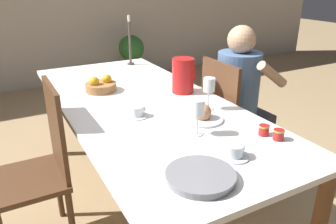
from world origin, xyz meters
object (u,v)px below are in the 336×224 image
potted_plant (132,55)px  wine_glass_juice (198,110)px  chair_opposite (39,167)px  chair_person_side (231,123)px  bread_plate (202,115)px  teacup_across (137,112)px  serving_tray (200,176)px  person_seated (241,94)px  jam_jar_amber (264,130)px  candlestick_tall (130,45)px  jam_jar_red (279,134)px  fruit_bowl (101,86)px  teacup_near_person (234,152)px  red_pitcher (183,75)px  wine_glass_water (209,86)px

potted_plant → wine_glass_juice: bearing=-106.8°
chair_opposite → wine_glass_juice: bearing=-125.9°
chair_person_side → bread_plate: size_ratio=4.32×
potted_plant → teacup_across: bearing=-111.6°
teacup_across → serving_tray: bearing=-92.5°
person_seated → serving_tray: person_seated is taller
jam_jar_amber → candlestick_tall: (-0.04, 1.60, 0.14)m
bread_plate → potted_plant: bread_plate is taller
wine_glass_juice → jam_jar_red: size_ratio=3.37×
chair_person_side → jam_jar_red: size_ratio=18.26×
chair_person_side → chair_opposite: 1.30m
bread_plate → fruit_bowl: 0.80m
serving_tray → fruit_bowl: (-0.01, 1.19, 0.02)m
teacup_near_person → potted_plant: size_ratio=0.19×
chair_person_side → candlestick_tall: 1.12m
person_seated → candlestick_tall: (-0.46, 0.94, 0.23)m
red_pitcher → fruit_bowl: (-0.47, 0.28, -0.08)m
jam_jar_red → teacup_near_person: bearing=-174.0°
wine_glass_juice → chair_opposite: bearing=144.1°
serving_tray → wine_glass_water: bearing=52.9°
wine_glass_water → jam_jar_amber: size_ratio=3.54×
potted_plant → person_seated: bearing=-96.0°
wine_glass_juice → bread_plate: wine_glass_juice is taller
serving_tray → wine_glass_juice: bearing=59.1°
red_pitcher → teacup_across: 0.50m
red_pitcher → jam_jar_amber: bearing=-88.7°
teacup_near_person → person_seated: bearing=48.1°
teacup_across → jam_jar_amber: teacup_across is taller
teacup_across → jam_jar_red: (0.48, -0.57, 0.00)m
person_seated → wine_glass_water: 0.56m
bread_plate → jam_jar_amber: bearing=-61.0°
jam_jar_amber → potted_plant: 3.52m
chair_person_side → person_seated: person_seated is taller
red_pitcher → jam_jar_amber: size_ratio=4.31×
jam_jar_amber → fruit_bowl: (-0.49, 1.02, 0.01)m
teacup_across → serving_tray: (-0.03, -0.68, -0.01)m
candlestick_tall → wine_glass_water: bearing=-90.1°
serving_tray → candlestick_tall: (0.44, 1.77, 0.16)m
person_seated → fruit_bowl: person_seated is taller
jam_jar_amber → chair_opposite: bearing=145.8°
person_seated → fruit_bowl: size_ratio=5.77×
chair_opposite → jam_jar_amber: bearing=-124.2°
chair_opposite → person_seated: person_seated is taller
bread_plate → wine_glass_juice: bearing=-132.2°
chair_opposite → potted_plant: chair_opposite is taller
fruit_bowl → chair_opposite: bearing=-144.2°
red_pitcher → serving_tray: red_pitcher is taller
serving_tray → bread_plate: bearing=55.5°
wine_glass_water → wine_glass_juice: 0.34m
jam_jar_red → wine_glass_juice: bearing=143.1°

